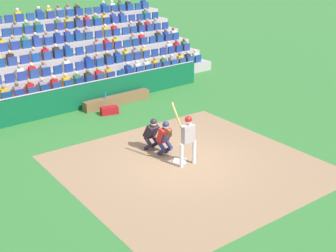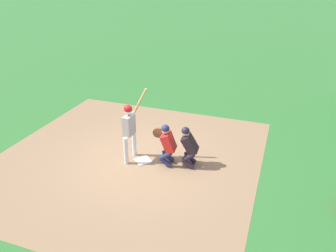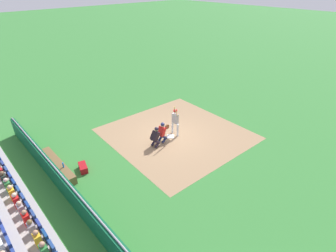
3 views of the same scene
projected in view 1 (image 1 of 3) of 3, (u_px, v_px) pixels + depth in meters
The scene contains 11 objects.
ground_plane at pixel (180, 161), 15.70m from camera, with size 160.00×160.00×0.00m, color #317531.
infield_dirt_patch at pixel (189, 166), 15.34m from camera, with size 8.00×7.83×0.01m, color #957553.
home_plate_marker at pixel (180, 161), 15.69m from camera, with size 0.44×0.44×0.02m, color white.
batter_at_plate at pixel (188, 135), 15.01m from camera, with size 0.71×0.60×2.22m.
catcher_crouching at pixel (165, 136), 15.92m from camera, with size 0.48×0.73×1.30m.
home_plate_umpire at pixel (152, 132), 16.33m from camera, with size 0.48×0.51×1.26m.
dugout_wall at pixel (80, 97), 20.53m from camera, with size 13.76×0.24×1.19m.
dugout_bench at pixel (117, 100), 21.22m from camera, with size 3.46×0.40×0.44m, color brown.
water_bottle_on_bench at pixel (105, 96), 20.68m from camera, with size 0.07×0.07×0.27m, color blue.
equipment_duffel_bag at pixel (109, 110), 20.03m from camera, with size 0.77×0.36×0.33m, color #A31118.
bleacher_stand at pixel (31, 63), 24.04m from camera, with size 19.05×6.17×3.80m.
Camera 1 is at (9.23, 10.71, 6.95)m, focal length 48.53 mm.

